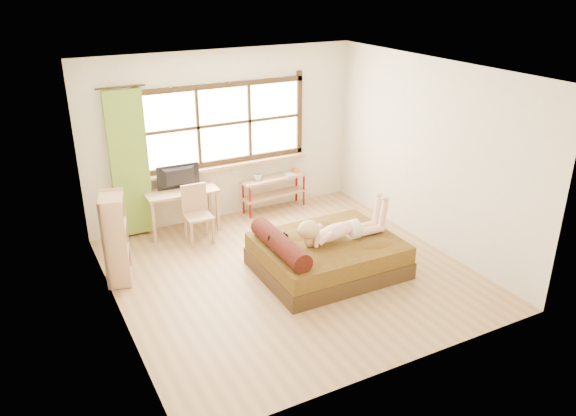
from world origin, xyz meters
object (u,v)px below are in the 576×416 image
pipe_shelf (275,186)px  bookshelf (116,239)px  kitten (277,241)px  bed (325,255)px  chair (197,210)px  woman (340,221)px  desk (182,196)px

pipe_shelf → bookshelf: bearing=-162.3°
pipe_shelf → kitten: bearing=-120.7°
bed → bookshelf: size_ratio=1.55×
chair → pipe_shelf: chair is taller
woman → desk: (-1.48, 2.19, -0.14)m
pipe_shelf → desk: bearing=179.3°
chair → bed: bearing=-54.0°
woman → pipe_shelf: woman is taller
desk → bed: bearing=-56.8°
woman → bookshelf: (-2.70, 1.11, -0.13)m
chair → pipe_shelf: bearing=19.8°
bed → pipe_shelf: (0.37, 2.26, 0.18)m
pipe_shelf → bookshelf: size_ratio=0.99×
chair → woman: bearing=-50.7°
woman → chair: 2.29m
desk → kitten: bearing=-71.2°
woman → desk: woman is taller
kitten → chair: size_ratio=0.32×
kitten → chair: (-0.51, 1.66, -0.09)m
bed → woman: 0.53m
kitten → pipe_shelf: 2.40m
chair → pipe_shelf: (1.55, 0.49, -0.05)m
bed → woman: size_ratio=1.44×
bed → desk: (-1.28, 2.14, 0.34)m
desk → bookshelf: bearing=-136.6°
kitten → pipe_shelf: kitten is taller
desk → chair: size_ratio=1.30×
kitten → bookshelf: 2.07m
bed → pipe_shelf: bed is taller
bed → bookshelf: bearing=157.4°
woman → desk: bearing=124.4°
pipe_shelf → chair: bearing=-167.3°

